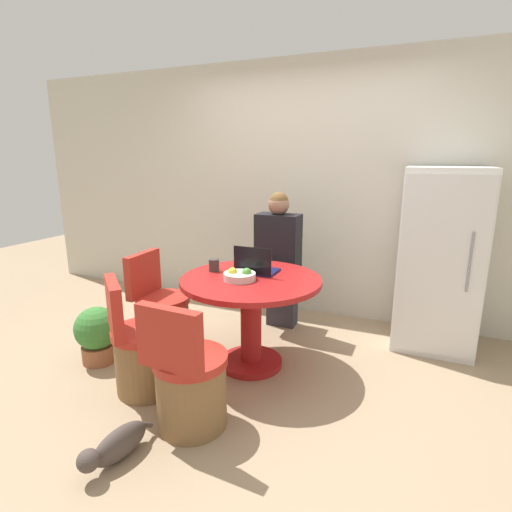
{
  "coord_description": "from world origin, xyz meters",
  "views": [
    {
      "loc": [
        1.18,
        -2.5,
        1.64
      ],
      "look_at": [
        -0.02,
        0.28,
        0.89
      ],
      "focal_mm": 28.0,
      "sensor_mm": 36.0,
      "label": 1
    }
  ],
  "objects": [
    {
      "name": "ground_plane",
      "position": [
        0.0,
        0.0,
        0.0
      ],
      "size": [
        12.0,
        12.0,
        0.0
      ],
      "primitive_type": "plane",
      "color": "#9E8466"
    },
    {
      "name": "wall_back",
      "position": [
        0.0,
        1.55,
        1.3
      ],
      "size": [
        7.0,
        0.06,
        2.6
      ],
      "color": "beige",
      "rests_on": "ground_plane"
    },
    {
      "name": "refrigerator",
      "position": [
        1.32,
        1.18,
        0.78
      ],
      "size": [
        0.66,
        0.66,
        1.56
      ],
      "color": "white",
      "rests_on": "ground_plane"
    },
    {
      "name": "dining_table",
      "position": [
        -0.02,
        0.18,
        0.53
      ],
      "size": [
        1.09,
        1.09,
        0.74
      ],
      "color": "maroon",
      "rests_on": "ground_plane"
    },
    {
      "name": "chair_near_left_corner",
      "position": [
        -0.58,
        -0.45,
        0.28
      ],
      "size": [
        0.53,
        0.53,
        0.85
      ],
      "rotation": [
        0.0,
        0.0,
        2.41
      ],
      "color": "brown",
      "rests_on": "ground_plane"
    },
    {
      "name": "chair_left_side",
      "position": [
        -0.86,
        0.15,
        0.28
      ],
      "size": [
        0.46,
        0.46,
        0.85
      ],
      "rotation": [
        0.0,
        0.0,
        1.6
      ],
      "color": "brown",
      "rests_on": "ground_plane"
    },
    {
      "name": "chair_near_camera",
      "position": [
        -0.06,
        -0.66,
        0.28
      ],
      "size": [
        0.46,
        0.46,
        0.85
      ],
      "rotation": [
        0.0,
        0.0,
        3.09
      ],
      "color": "brown",
      "rests_on": "ground_plane"
    },
    {
      "name": "person_seated",
      "position": [
        -0.06,
        0.95,
        0.73
      ],
      "size": [
        0.4,
        0.37,
        1.34
      ],
      "rotation": [
        0.0,
        0.0,
        3.14
      ],
      "color": "#2D2D38",
      "rests_on": "ground_plane"
    },
    {
      "name": "laptop",
      "position": [
        -0.03,
        0.32,
        0.79
      ],
      "size": [
        0.31,
        0.23,
        0.23
      ],
      "rotation": [
        0.0,
        0.0,
        3.14
      ],
      "color": "#141947",
      "rests_on": "dining_table"
    },
    {
      "name": "fruit_bowl",
      "position": [
        -0.08,
        0.1,
        0.77
      ],
      "size": [
        0.24,
        0.24,
        0.1
      ],
      "color": "beige",
      "rests_on": "dining_table"
    },
    {
      "name": "coffee_cup",
      "position": [
        -0.37,
        0.23,
        0.79
      ],
      "size": [
        0.08,
        0.08,
        0.1
      ],
      "color": "#383333",
      "rests_on": "dining_table"
    },
    {
      "name": "cat",
      "position": [
        -0.28,
        -1.08,
        0.1
      ],
      "size": [
        0.18,
        0.49,
        0.18
      ],
      "rotation": [
        0.0,
        0.0,
        4.55
      ],
      "color": "#473D38",
      "rests_on": "ground_plane"
    },
    {
      "name": "potted_plant",
      "position": [
        -1.19,
        -0.26,
        0.25
      ],
      "size": [
        0.35,
        0.35,
        0.47
      ],
      "color": "#935638",
      "rests_on": "ground_plane"
    }
  ]
}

